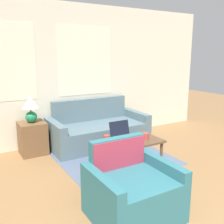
# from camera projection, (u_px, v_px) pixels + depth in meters

# --- Properties ---
(wall_back) EXTENTS (7.00, 0.06, 2.60)m
(wall_back) POSITION_uv_depth(u_px,v_px,m) (52.00, 75.00, 4.77)
(wall_back) COLOR silver
(wall_back) RESTS_ON ground_plane
(rug) EXTENTS (1.76, 1.88, 0.01)m
(rug) POSITION_uv_depth(u_px,v_px,m) (110.00, 155.00, 4.46)
(rug) COLOR slate
(rug) RESTS_ON ground_plane
(couch) EXTENTS (1.82, 0.85, 0.84)m
(couch) POSITION_uv_depth(u_px,v_px,m) (97.00, 131.00, 4.97)
(couch) COLOR slate
(couch) RESTS_ON ground_plane
(armchair) EXTENTS (0.87, 0.75, 0.79)m
(armchair) POSITION_uv_depth(u_px,v_px,m) (131.00, 192.00, 2.77)
(armchair) COLOR #2D6B75
(armchair) RESTS_ON ground_plane
(side_table) EXTENTS (0.43, 0.43, 0.55)m
(side_table) POSITION_uv_depth(u_px,v_px,m) (33.00, 138.00, 4.49)
(side_table) COLOR brown
(side_table) RESTS_ON ground_plane
(table_lamp) EXTENTS (0.28, 0.28, 0.44)m
(table_lamp) POSITION_uv_depth(u_px,v_px,m) (31.00, 107.00, 4.37)
(table_lamp) COLOR #1E8451
(table_lamp) RESTS_ON side_table
(coffee_table) EXTENTS (0.98, 0.59, 0.43)m
(coffee_table) POSITION_uv_depth(u_px,v_px,m) (128.00, 144.00, 3.91)
(coffee_table) COLOR brown
(coffee_table) RESTS_ON ground_plane
(laptop) EXTENTS (0.34, 0.31, 0.26)m
(laptop) POSITION_uv_depth(u_px,v_px,m) (123.00, 135.00, 3.97)
(laptop) COLOR #B7B7BC
(laptop) RESTS_ON coffee_table
(cup_navy) EXTENTS (0.09, 0.09, 0.09)m
(cup_navy) POSITION_uv_depth(u_px,v_px,m) (107.00, 138.00, 3.87)
(cup_navy) COLOR #B23D38
(cup_navy) RESTS_ON coffee_table
(cup_yellow) EXTENTS (0.09, 0.09, 0.10)m
(cup_yellow) POSITION_uv_depth(u_px,v_px,m) (146.00, 136.00, 3.95)
(cup_yellow) COLOR #B23D38
(cup_yellow) RESTS_ON coffee_table
(tv_remote) EXTENTS (0.06, 0.15, 0.02)m
(tv_remote) POSITION_uv_depth(u_px,v_px,m) (138.00, 134.00, 4.18)
(tv_remote) COLOR black
(tv_remote) RESTS_ON coffee_table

